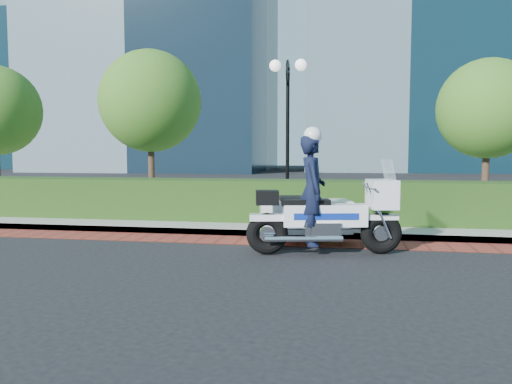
% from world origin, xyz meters
% --- Properties ---
extents(ground, '(120.00, 120.00, 0.00)m').
position_xyz_m(ground, '(0.00, 0.00, 0.00)').
color(ground, black).
rests_on(ground, ground).
extents(brick_strip, '(60.00, 1.00, 0.01)m').
position_xyz_m(brick_strip, '(0.00, 1.50, 0.01)').
color(brick_strip, maroon).
rests_on(brick_strip, ground).
extents(sidewalk, '(60.00, 8.00, 0.15)m').
position_xyz_m(sidewalk, '(0.00, 6.00, 0.07)').
color(sidewalk, gray).
rests_on(sidewalk, ground).
extents(hedge_main, '(18.00, 1.20, 1.00)m').
position_xyz_m(hedge_main, '(0.00, 3.60, 0.65)').
color(hedge_main, '#193411').
rests_on(hedge_main, sidewalk).
extents(lamppost, '(1.02, 0.70, 4.21)m').
position_xyz_m(lamppost, '(1.00, 5.20, 2.96)').
color(lamppost, black).
rests_on(lamppost, sidewalk).
extents(tree_b, '(3.20, 3.20, 4.89)m').
position_xyz_m(tree_b, '(-3.50, 6.50, 3.43)').
color(tree_b, '#332319').
rests_on(tree_b, sidewalk).
extents(tree_c, '(2.80, 2.80, 4.30)m').
position_xyz_m(tree_c, '(6.50, 6.50, 3.05)').
color(tree_c, '#332319').
rests_on(tree_c, sidewalk).
extents(tower_far_left, '(16.00, 14.00, 34.00)m').
position_xyz_m(tower_far_left, '(-36.00, 46.00, 17.00)').
color(tower_far_left, black).
rests_on(tower_far_left, ground).
extents(police_motorcycle, '(2.81, 2.02, 2.28)m').
position_xyz_m(police_motorcycle, '(2.02, 0.77, 0.78)').
color(police_motorcycle, black).
rests_on(police_motorcycle, ground).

